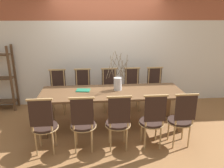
{
  "coord_description": "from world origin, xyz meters",
  "views": [
    {
      "loc": [
        -0.36,
        -3.89,
        2.11
      ],
      "look_at": [
        0.0,
        0.0,
        0.88
      ],
      "focal_mm": 35.0,
      "sensor_mm": 36.0,
      "label": 1
    }
  ],
  "objects_px": {
    "vase_centerpiece": "(118,83)",
    "book_stack": "(83,90)",
    "chair_near_center": "(118,121)",
    "dining_table": "(112,96)",
    "chair_far_center": "(110,89)"
  },
  "relations": [
    {
      "from": "vase_centerpiece",
      "to": "book_stack",
      "type": "height_order",
      "value": "vase_centerpiece"
    },
    {
      "from": "vase_centerpiece",
      "to": "book_stack",
      "type": "xyz_separation_m",
      "value": [
        -0.67,
        0.01,
        -0.13
      ]
    },
    {
      "from": "chair_near_center",
      "to": "book_stack",
      "type": "height_order",
      "value": "chair_near_center"
    },
    {
      "from": "dining_table",
      "to": "chair_near_center",
      "type": "relative_size",
      "value": 2.78
    },
    {
      "from": "vase_centerpiece",
      "to": "dining_table",
      "type": "bearing_deg",
      "value": -143.33
    },
    {
      "from": "chair_far_center",
      "to": "vase_centerpiece",
      "type": "relative_size",
      "value": 1.25
    },
    {
      "from": "book_stack",
      "to": "chair_far_center",
      "type": "bearing_deg",
      "value": 50.39
    },
    {
      "from": "chair_near_center",
      "to": "book_stack",
      "type": "xyz_separation_m",
      "value": [
        -0.58,
        0.88,
        0.22
      ]
    },
    {
      "from": "vase_centerpiece",
      "to": "book_stack",
      "type": "relative_size",
      "value": 2.78
    },
    {
      "from": "chair_near_center",
      "to": "vase_centerpiece",
      "type": "bearing_deg",
      "value": 83.97
    },
    {
      "from": "dining_table",
      "to": "book_stack",
      "type": "xyz_separation_m",
      "value": [
        -0.55,
        0.1,
        0.1
      ]
    },
    {
      "from": "chair_far_center",
      "to": "chair_near_center",
      "type": "bearing_deg",
      "value": 90.42
    },
    {
      "from": "chair_far_center",
      "to": "book_stack",
      "type": "bearing_deg",
      "value": 50.39
    },
    {
      "from": "dining_table",
      "to": "chair_far_center",
      "type": "relative_size",
      "value": 2.78
    },
    {
      "from": "chair_far_center",
      "to": "vase_centerpiece",
      "type": "xyz_separation_m",
      "value": [
        0.1,
        -0.69,
        0.36
      ]
    }
  ]
}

